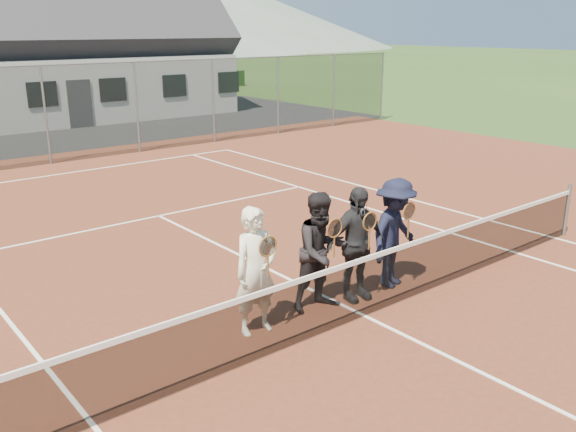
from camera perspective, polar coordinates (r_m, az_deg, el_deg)
name	(u,v)px	position (r m, az deg, el deg)	size (l,w,h in m)	color
court_surface	(365,317)	(9.15, 7.19, -9.35)	(30.00, 30.00, 0.02)	#562819
hill_east	(199,10)	(117.67, -8.28, 18.50)	(90.00, 90.00, 14.00)	#586A5F
court_markings	(365,316)	(9.14, 7.20, -9.26)	(11.03, 23.83, 0.01)	white
tennis_net	(366,284)	(8.92, 7.32, -6.30)	(11.68, 0.08, 1.10)	slate
perimeter_fence	(46,115)	(20.16, -21.74, 8.75)	(30.07, 0.07, 3.02)	slate
clubhouse	(51,29)	(31.22, -21.28, 15.96)	(15.60, 8.20, 7.70)	silver
tree_e	(206,2)	(45.47, -7.64, 19.26)	(3.20, 3.20, 7.77)	#342513
player_a	(256,271)	(8.31, -2.99, -5.15)	(0.69, 0.52, 1.80)	white
player_b	(321,251)	(9.01, 3.14, -3.31)	(0.95, 0.77, 1.80)	black
player_c	(356,244)	(9.36, 6.37, -2.62)	(1.11, 0.58, 1.80)	black
player_d	(395,233)	(9.93, 9.95, -1.59)	(1.29, 0.93, 1.80)	black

